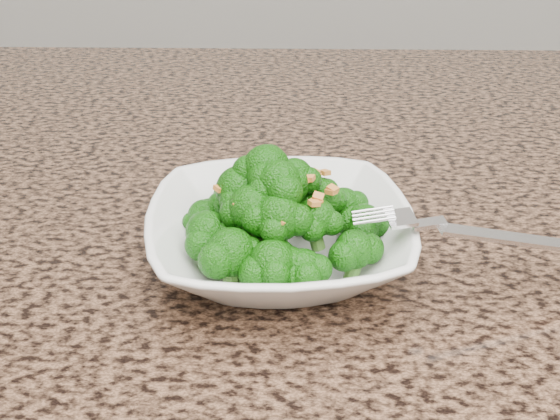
# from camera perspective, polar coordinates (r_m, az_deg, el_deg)

# --- Properties ---
(granite_counter) EXTENTS (1.64, 1.04, 0.03)m
(granite_counter) POSITION_cam_1_polar(r_m,az_deg,el_deg) (0.65, -0.85, -0.96)
(granite_counter) COLOR brown
(granite_counter) RESTS_ON cabinet
(bowl) EXTENTS (0.22, 0.22, 0.05)m
(bowl) POSITION_cam_1_polar(r_m,az_deg,el_deg) (0.55, -0.00, -2.30)
(bowl) COLOR white
(bowl) RESTS_ON granite_counter
(broccoli_pile) EXTENTS (0.18, 0.18, 0.06)m
(broccoli_pile) POSITION_cam_1_polar(r_m,az_deg,el_deg) (0.52, -0.00, 3.03)
(broccoli_pile) COLOR #16610B
(broccoli_pile) RESTS_ON bowl
(garlic_topping) EXTENTS (0.11, 0.11, 0.01)m
(garlic_topping) POSITION_cam_1_polar(r_m,az_deg,el_deg) (0.50, -0.00, 6.53)
(garlic_topping) COLOR orange
(garlic_topping) RESTS_ON broccoli_pile
(fork) EXTENTS (0.20, 0.06, 0.01)m
(fork) POSITION_cam_1_polar(r_m,az_deg,el_deg) (0.51, 12.48, -1.05)
(fork) COLOR silver
(fork) RESTS_ON bowl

